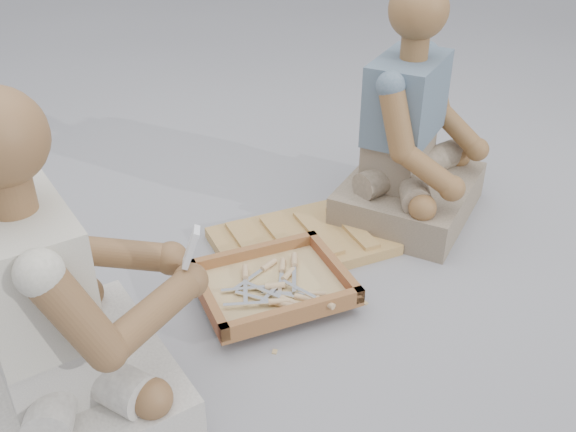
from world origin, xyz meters
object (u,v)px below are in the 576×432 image
object	(u,v)px
carved_panel	(302,241)
companion	(411,144)
craftsman	(59,320)
tool_tray	(273,285)

from	to	relation	value
carved_panel	companion	xyz separation A→B (m)	(0.51, 0.13, 0.30)
companion	carved_panel	bearing A→B (deg)	-31.60
carved_panel	craftsman	world-z (taller)	craftsman
craftsman	companion	bearing A→B (deg)	101.78
craftsman	companion	xyz separation A→B (m)	(1.37, 0.76, -0.01)
tool_tray	companion	xyz separation A→B (m)	(0.71, 0.43, 0.26)
tool_tray	craftsman	distance (m)	0.78
carved_panel	tool_tray	xyz separation A→B (m)	(-0.20, -0.30, 0.04)
craftsman	tool_tray	bearing A→B (deg)	99.07
carved_panel	tool_tray	size ratio (longest dim) A/B	1.21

